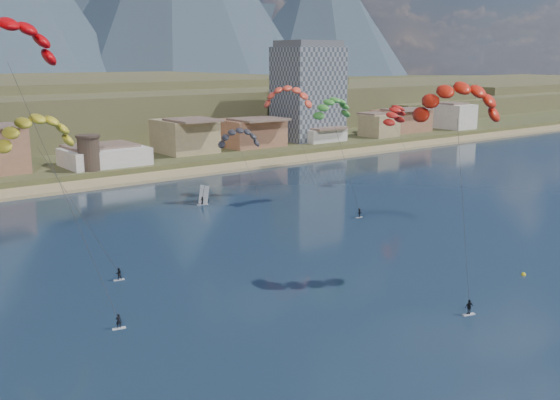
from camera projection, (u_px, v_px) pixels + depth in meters
name	position (u px, v px, depth m)	size (l,w,h in m)	color
ground	(479.00, 357.00, 61.68)	(2400.00, 2400.00, 0.00)	black
beach	(82.00, 185.00, 143.80)	(2200.00, 12.00, 0.90)	tan
foothills	(20.00, 108.00, 253.18)	(940.00, 210.00, 18.00)	brown
apartment_tower	(308.00, 91.00, 207.37)	(20.00, 16.00, 32.00)	gray
watchtower	(89.00, 152.00, 151.63)	(5.82, 5.82, 8.60)	#47382D
kitesurfer_red	(5.00, 34.00, 68.58)	(12.26, 16.96, 34.69)	silver
kitesurfer_yellow	(36.00, 127.00, 84.03)	(12.15, 14.37, 23.45)	silver
kitesurfer_orange	(459.00, 96.00, 77.95)	(14.31, 14.56, 27.27)	silver
kitesurfer_green	(333.00, 106.00, 123.54)	(9.84, 15.04, 23.17)	silver
distant_kite_dark	(239.00, 134.00, 125.62)	(9.37, 7.13, 16.75)	#262626
distant_kite_orange	(288.00, 93.00, 131.35)	(10.31, 10.35, 24.42)	#262626
distant_kite_red	(395.00, 112.00, 143.65)	(10.41, 7.84, 19.67)	#262626
windsurfer	(203.00, 199.00, 125.56)	(2.24, 2.47, 3.82)	silver
buoy	(523.00, 274.00, 84.94)	(0.61, 0.61, 0.61)	yellow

